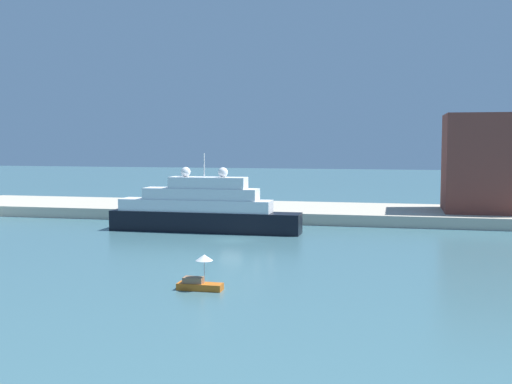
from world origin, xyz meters
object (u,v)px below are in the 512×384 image
(parked_car, at_px, (167,204))
(person_figure, at_px, (207,202))
(large_yacht, at_px, (202,210))
(small_motorboat, at_px, (200,279))
(mooring_bollard, at_px, (246,209))
(harbor_building, at_px, (494,163))

(parked_car, distance_m, person_figure, 6.45)
(large_yacht, relative_size, person_figure, 15.95)
(person_figure, bearing_deg, parked_car, -155.86)
(small_motorboat, xyz_separation_m, mooring_bollard, (-6.15, 42.24, 1.06))
(large_yacht, relative_size, small_motorboat, 6.96)
(small_motorboat, distance_m, mooring_bollard, 42.70)
(harbor_building, height_order, mooring_bollard, harbor_building)
(large_yacht, height_order, harbor_building, harbor_building)
(mooring_bollard, bearing_deg, harbor_building, 12.76)
(small_motorboat, height_order, parked_car, small_motorboat)
(small_motorboat, bearing_deg, person_figure, 106.15)
(harbor_building, distance_m, person_figure, 44.36)
(small_motorboat, height_order, person_figure, person_figure)
(parked_car, xyz_separation_m, mooring_bollard, (13.71, -3.35, -0.22))
(harbor_building, height_order, parked_car, harbor_building)
(parked_car, relative_size, person_figure, 2.63)
(large_yacht, xyz_separation_m, harbor_building, (39.66, 18.37, 5.99))
(person_figure, bearing_deg, mooring_bollard, -37.42)
(harbor_building, bearing_deg, small_motorboat, -120.65)
(large_yacht, xyz_separation_m, mooring_bollard, (3.65, 10.21, -0.95))
(small_motorboat, relative_size, parked_car, 0.87)
(small_motorboat, distance_m, parked_car, 49.74)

